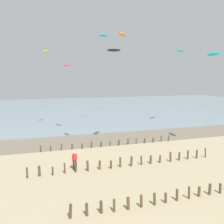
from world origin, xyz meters
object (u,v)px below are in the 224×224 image
kite_aloft_4 (181,51)px  kite_aloft_5 (103,35)px  kite_aloft_8 (114,50)px  person_by_waterline (75,160)px  kite_aloft_7 (66,65)px  kite_aloft_3 (214,54)px  kite_aloft_11 (46,52)px  kite_aloft_0 (122,34)px

kite_aloft_4 → kite_aloft_5: kite_aloft_5 is taller
kite_aloft_8 → kite_aloft_4: bearing=-50.8°
person_by_waterline → kite_aloft_5: size_ratio=0.91×
person_by_waterline → kite_aloft_7: (2.32, 16.78, 9.47)m
kite_aloft_3 → kite_aloft_8: kite_aloft_8 is taller
person_by_waterline → kite_aloft_4: size_ratio=0.61×
kite_aloft_4 → kite_aloft_11: bearing=-62.6°
kite_aloft_0 → kite_aloft_11: (-7.16, 16.29, -0.82)m
kite_aloft_3 → kite_aloft_5: (-7.82, 19.09, 4.41)m
kite_aloft_4 → kite_aloft_11: kite_aloft_4 is taller
kite_aloft_3 → kite_aloft_8: size_ratio=0.81×
kite_aloft_4 → kite_aloft_0: bearing=-13.4°
kite_aloft_5 → kite_aloft_0: bearing=55.3°
kite_aloft_5 → kite_aloft_3: bearing=86.8°
kite_aloft_5 → kite_aloft_11: bearing=-27.9°
kite_aloft_7 → kite_aloft_0: bearing=7.5°
kite_aloft_7 → kite_aloft_8: (14.22, 18.91, 4.35)m
kite_aloft_0 → kite_aloft_5: size_ratio=1.17×
kite_aloft_0 → kite_aloft_3: (10.40, -3.22, -2.17)m
kite_aloft_0 → person_by_waterline: bearing=-15.6°
kite_aloft_5 → kite_aloft_11: size_ratio=0.80×
kite_aloft_0 → kite_aloft_11: bearing=-121.9°
person_by_waterline → kite_aloft_11: bearing=90.3°
kite_aloft_7 → kite_aloft_11: kite_aloft_11 is taller
kite_aloft_8 → person_by_waterline: bearing=-92.7°
kite_aloft_4 → kite_aloft_8: size_ratio=0.89×
kite_aloft_4 → kite_aloft_5: 13.72m
kite_aloft_0 → kite_aloft_8: (9.50, 29.78, 1.24)m
kite_aloft_11 → person_by_waterline: bearing=-155.9°
kite_aloft_4 → kite_aloft_5: bearing=-70.1°
kite_aloft_8 → kite_aloft_0: bearing=-85.6°
kite_aloft_8 → kite_aloft_7: bearing=-104.8°
kite_aloft_0 → kite_aloft_4: kite_aloft_0 is taller
kite_aloft_8 → kite_aloft_11: bearing=-118.9°
kite_aloft_0 → kite_aloft_7: (-4.71, 10.88, -3.11)m
kite_aloft_4 → kite_aloft_5: size_ratio=1.50×
kite_aloft_8 → kite_aloft_11: kite_aloft_8 is taller
kite_aloft_5 → kite_aloft_4: bearing=134.1°
person_by_waterline → kite_aloft_8: (16.53, 35.69, 13.82)m
person_by_waterline → kite_aloft_0: (7.03, 5.90, 12.58)m
kite_aloft_3 → kite_aloft_4: kite_aloft_4 is taller
person_by_waterline → kite_aloft_0: bearing=40.0°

